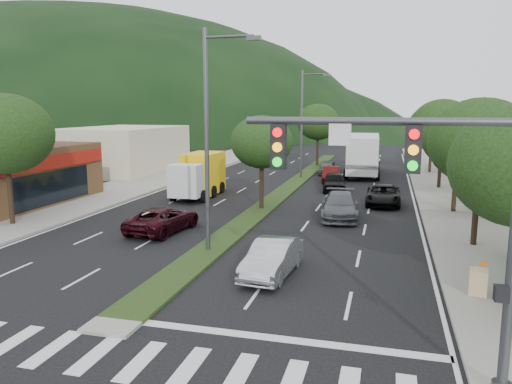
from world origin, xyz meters
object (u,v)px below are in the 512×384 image
(streetlight_near, at_px, (211,131))
(car_queue_d, at_px, (383,195))
(tree_med_far, at_px, (318,122))
(streetlight_mid, at_px, (304,119))
(suv_maroon, at_px, (163,219))
(tree_med_near, at_px, (262,142))
(motorhome, at_px, (363,154))
(tree_r_d, at_px, (442,126))
(tree_r_c, at_px, (458,138))
(tree_l_a, at_px, (5,134))
(tree_r_b, at_px, (481,142))
(a_frame_sign, at_px, (478,280))
(traffic_signal, at_px, (440,198))
(car_queue_a, at_px, (334,182))
(car_queue_e, at_px, (328,168))
(box_truck, at_px, (200,176))
(car_queue_c, at_px, (331,174))
(tree_r_e, at_px, (432,125))
(car_queue_b, at_px, (340,206))
(sedan_silver, at_px, (272,258))

(streetlight_near, height_order, car_queue_d, streetlight_near)
(tree_med_far, xyz_separation_m, streetlight_mid, (0.21, -11.00, 0.58))
(suv_maroon, bearing_deg, tree_med_far, -89.40)
(tree_med_near, relative_size, motorhome, 0.58)
(tree_r_d, distance_m, suv_maroon, 25.05)
(tree_r_c, relative_size, suv_maroon, 1.31)
(tree_l_a, relative_size, motorhome, 0.70)
(tree_r_b, bearing_deg, tree_r_c, 90.00)
(motorhome, relative_size, a_frame_sign, 7.82)
(traffic_signal, relative_size, motorhome, 0.68)
(car_queue_a, bearing_deg, tree_l_a, -140.20)
(tree_r_b, xyz_separation_m, car_queue_e, (-9.95, 24.83, -4.35))
(tree_med_near, height_order, streetlight_mid, streetlight_mid)
(tree_r_d, xyz_separation_m, streetlight_near, (-11.79, -22.00, 0.40))
(car_queue_a, height_order, box_truck, box_truck)
(traffic_signal, distance_m, car_queue_c, 34.15)
(streetlight_near, bearing_deg, tree_l_a, 171.05)
(tree_r_e, relative_size, streetlight_mid, 0.67)
(car_queue_b, xyz_separation_m, car_queue_d, (2.48, 5.00, -0.08))
(streetlight_mid, distance_m, a_frame_sign, 30.57)
(car_queue_b, bearing_deg, car_queue_a, 93.26)
(streetlight_mid, bearing_deg, tree_med_far, 91.07)
(car_queue_d, xyz_separation_m, a_frame_sign, (3.41, -16.99, 0.06))
(car_queue_c, height_order, box_truck, box_truck)
(car_queue_a, xyz_separation_m, a_frame_sign, (7.30, -21.99, -0.02))
(tree_l_a, bearing_deg, a_frame_sign, -12.33)
(tree_l_a, xyz_separation_m, car_queue_e, (14.55, 26.83, -4.50))
(tree_l_a, height_order, streetlight_near, streetlight_near)
(tree_r_e, bearing_deg, tree_l_a, -129.24)
(tree_r_b, xyz_separation_m, car_queue_b, (-6.81, 4.83, -4.28))
(tree_r_b, distance_m, car_queue_a, 17.49)
(suv_maroon, bearing_deg, streetlight_near, 149.37)
(car_queue_c, bearing_deg, traffic_signal, -83.18)
(car_queue_e, distance_m, motorhome, 3.74)
(streetlight_near, relative_size, box_truck, 1.53)
(sedan_silver, bearing_deg, tree_med_far, 99.99)
(streetlight_mid, xyz_separation_m, car_queue_e, (1.84, 3.83, -4.90))
(car_queue_d, height_order, car_queue_e, car_queue_e)
(tree_med_far, relative_size, a_frame_sign, 5.25)
(suv_maroon, bearing_deg, motorhome, -102.37)
(car_queue_a, height_order, car_queue_b, car_queue_b)
(car_queue_c, bearing_deg, motorhome, 60.95)
(tree_l_a, xyz_separation_m, suv_maroon, (8.83, 0.98, -4.50))
(tree_r_e, relative_size, car_queue_b, 1.28)
(tree_med_far, height_order, streetlight_near, streetlight_near)
(car_queue_b, bearing_deg, car_queue_e, 94.16)
(tree_med_far, bearing_deg, tree_r_d, -49.40)
(car_queue_a, distance_m, a_frame_sign, 23.17)
(streetlight_near, distance_m, suv_maroon, 6.92)
(tree_r_b, distance_m, tree_med_near, 13.43)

